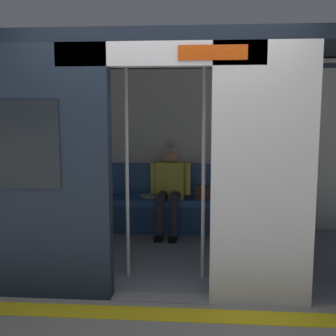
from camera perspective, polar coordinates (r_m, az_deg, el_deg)
The scene contains 9 objects.
ground_plane at distance 4.03m, azimuth -1.02°, elevation -17.00°, with size 60.00×60.00×0.00m, color gray.
platform_edge_strip at distance 3.76m, azimuth -1.48°, elevation -18.87°, with size 8.00×0.24×0.01m, color yellow.
train_car at distance 4.80m, azimuth -0.39°, elevation 6.05°, with size 6.40×2.63×2.37m.
bench_seat at distance 5.92m, azimuth 0.94°, elevation -5.14°, with size 2.67×0.44×0.48m.
person_seated at distance 5.81m, azimuth 0.24°, elevation -2.09°, with size 0.55×0.69×1.20m.
handbag at distance 5.93m, azimuth 4.84°, elevation -3.21°, with size 0.26×0.15×0.17m.
book at distance 5.99m, azimuth -2.71°, elevation -3.75°, with size 0.15×0.22×0.03m, color silver.
grab_pole_door at distance 4.24m, azimuth -5.50°, elevation -0.06°, with size 0.04×0.04×2.23m, color silver.
grab_pole_far at distance 4.18m, azimuth 4.76°, elevation -0.15°, with size 0.04×0.04×2.23m, color silver.
Camera 1 is at (-0.35, 3.64, 1.69)m, focal length 45.68 mm.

